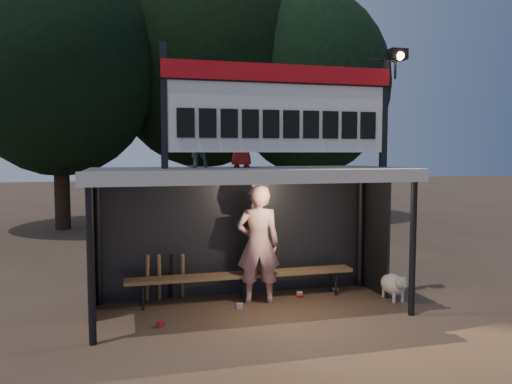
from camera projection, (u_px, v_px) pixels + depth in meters
The scene contains 13 objects.
ground at pixel (250, 310), 8.15m from camera, with size 80.00×80.00×0.00m, color brown.
player at pixel (258, 244), 8.47m from camera, with size 0.74×0.49×2.03m, color white.
child_a at pixel (195, 140), 8.16m from camera, with size 0.44×0.34×0.91m, color gray.
child_b at pixel (242, 140), 8.15m from camera, with size 0.44×0.29×0.90m, color maroon.
dugout_shelter at pixel (247, 196), 8.24m from camera, with size 5.10×2.08×2.32m.
scoreboard_assembly at pixel (284, 105), 8.02m from camera, with size 4.10×0.27×1.99m.
bench at pixel (243, 276), 8.65m from camera, with size 4.00×0.35×0.48m.
tree_left at pixel (58, 63), 16.35m from camera, with size 6.46×6.46×9.27m.
tree_mid at pixel (203, 58), 19.01m from camera, with size 7.22×7.22×10.36m.
tree_right at pixel (310, 84), 19.13m from camera, with size 6.08×6.08×8.72m.
dog at pixel (394, 284), 8.67m from camera, with size 0.36×0.81×0.49m.
bats at pixel (165, 277), 8.58m from camera, with size 0.69×0.35×0.84m.
litter at pixel (270, 301), 8.51m from camera, with size 3.40×1.23×0.08m.
Camera 1 is at (-1.93, -7.74, 2.56)m, focal length 35.00 mm.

